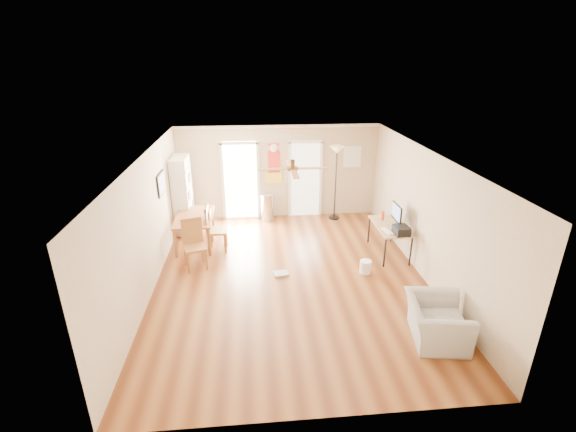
{
  "coord_description": "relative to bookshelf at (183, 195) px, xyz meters",
  "views": [
    {
      "loc": [
        -0.72,
        -7.22,
        4.32
      ],
      "look_at": [
        0.0,
        0.6,
        1.15
      ],
      "focal_mm": 24.93,
      "sensor_mm": 36.0,
      "label": 1
    }
  ],
  "objects": [
    {
      "name": "dining_table",
      "position": [
        0.38,
        -0.9,
        -0.62
      ],
      "size": [
        0.9,
        1.48,
        0.73
      ],
      "primitive_type": null,
      "rotation": [
        0.0,
        0.0,
        0.02
      ],
      "color": "brown",
      "rests_on": "floor"
    },
    {
      "name": "computer_desk",
      "position": [
        4.9,
        -1.82,
        -0.63
      ],
      "size": [
        0.66,
        1.32,
        0.71
      ],
      "primitive_type": null,
      "color": "tan",
      "rests_on": "floor"
    },
    {
      "name": "orange_bottle",
      "position": [
        4.83,
        -1.47,
        -0.17
      ],
      "size": [
        0.09,
        0.09,
        0.22
      ],
      "primitive_type": "cylinder",
      "rotation": [
        0.0,
        0.0,
        -0.3
      ],
      "color": "#D14312",
      "rests_on": "computer_desk"
    },
    {
      "name": "trash_can",
      "position": [
        2.2,
        0.48,
        -0.61
      ],
      "size": [
        0.43,
        0.43,
        0.75
      ],
      "primitive_type": "cylinder",
      "rotation": [
        0.0,
        0.0,
        0.28
      ],
      "color": "#B8B8BA",
      "rests_on": "floor"
    },
    {
      "name": "ac_grille",
      "position": [
        4.58,
        0.74,
        0.72
      ],
      "size": [
        0.5,
        0.04,
        0.6
      ],
      "primitive_type": "cube",
      "color": "white",
      "rests_on": "wall_back"
    },
    {
      "name": "wall_back",
      "position": [
        2.53,
        0.77,
        0.32
      ],
      "size": [
        5.5,
        0.04,
        2.6
      ],
      "primitive_type": null,
      "color": "beige",
      "rests_on": "floor"
    },
    {
      "name": "bathroom_doorway",
      "position": [
        3.28,
        0.76,
        0.07
      ],
      "size": [
        0.8,
        0.1,
        2.1
      ],
      "primitive_type": null,
      "color": "white",
      "rests_on": "wall_back"
    },
    {
      "name": "wall_right",
      "position": [
        5.28,
        -2.73,
        0.32
      ],
      "size": [
        0.04,
        7.0,
        2.6
      ],
      "primitive_type": null,
      "color": "beige",
      "rests_on": "floor"
    },
    {
      "name": "framed_poster",
      "position": [
        -0.19,
        -1.33,
        0.72
      ],
      "size": [
        0.04,
        0.66,
        0.48
      ],
      "primitive_type": "cube",
      "color": "black",
      "rests_on": "wall_left"
    },
    {
      "name": "wastebasket_a",
      "position": [
        4.14,
        -2.66,
        -0.84
      ],
      "size": [
        0.3,
        0.3,
        0.28
      ],
      "primitive_type": "cylinder",
      "rotation": [
        0.0,
        0.0,
        0.25
      ],
      "color": "white",
      "rests_on": "floor"
    },
    {
      "name": "dining_chair_near",
      "position": [
        0.53,
        -2.1,
        -0.44
      ],
      "size": [
        0.56,
        0.56,
        1.08
      ],
      "primitive_type": null,
      "rotation": [
        0.0,
        0.0,
        0.3
      ],
      "color": "#9E6B33",
      "rests_on": "floor"
    },
    {
      "name": "floor_cloth",
      "position": [
        2.34,
        -2.58,
        -0.96
      ],
      "size": [
        0.34,
        0.29,
        0.04
      ],
      "primitive_type": "cube",
      "rotation": [
        0.0,
        0.0,
        0.18
      ],
      "color": "#A1A29D",
      "rests_on": "floor"
    },
    {
      "name": "kitchen_doorway",
      "position": [
        1.48,
        0.76,
        0.07
      ],
      "size": [
        0.9,
        0.1,
        2.1
      ],
      "primitive_type": null,
      "color": "white",
      "rests_on": "wall_back"
    },
    {
      "name": "dining_chair_right_b",
      "position": [
        0.93,
        -1.26,
        -0.43
      ],
      "size": [
        0.45,
        0.45,
        1.1
      ],
      "primitive_type": null,
      "rotation": [
        0.0,
        0.0,
        1.57
      ],
      "color": "#AB7B37",
      "rests_on": "floor"
    },
    {
      "name": "crown_molding",
      "position": [
        2.53,
        -2.73,
        1.58
      ],
      "size": [
        5.5,
        7.0,
        0.08
      ],
      "primitive_type": null,
      "color": "white",
      "rests_on": "wall_back"
    },
    {
      "name": "torchiere_lamp",
      "position": [
        4.08,
        0.43,
        0.05
      ],
      "size": [
        0.49,
        0.49,
        2.07
      ],
      "primitive_type": null,
      "rotation": [
        0.0,
        0.0,
        -0.32
      ],
      "color": "black",
      "rests_on": "floor"
    },
    {
      "name": "bookshelf",
      "position": [
        0.0,
        0.0,
        0.0
      ],
      "size": [
        0.64,
        0.96,
        1.97
      ],
      "primitive_type": null,
      "rotation": [
        0.0,
        0.0,
        -0.31
      ],
      "color": "silver",
      "rests_on": "floor"
    },
    {
      "name": "wall_front",
      "position": [
        2.53,
        -6.23,
        0.32
      ],
      "size": [
        5.5,
        0.04,
        2.6
      ],
      "primitive_type": null,
      "color": "beige",
      "rests_on": "floor"
    },
    {
      "name": "armchair",
      "position": [
        4.68,
        -4.86,
        -0.65
      ],
      "size": [
        1.07,
        1.18,
        0.67
      ],
      "primitive_type": "imported",
      "rotation": [
        0.0,
        0.0,
        1.4
      ],
      "color": "#ADACA7",
      "rests_on": "floor"
    },
    {
      "name": "keyboard",
      "position": [
        4.73,
        -2.14,
        -0.27
      ],
      "size": [
        0.19,
        0.38,
        0.01
      ],
      "primitive_type": "cube",
      "rotation": [
        0.0,
        0.0,
        0.21
      ],
      "color": "white",
      "rests_on": "computer_desk"
    },
    {
      "name": "ceiling_fan",
      "position": [
        2.53,
        -3.03,
        1.45
      ],
      "size": [
        1.24,
        1.24,
        0.2
      ],
      "primitive_type": null,
      "color": "#593819",
      "rests_on": "ceiling"
    },
    {
      "name": "imac",
      "position": [
        5.0,
        -1.88,
        -0.01
      ],
      "size": [
        0.23,
        0.57,
        0.53
      ],
      "primitive_type": null,
      "rotation": [
        0.0,
        0.0,
        -0.29
      ],
      "color": "black",
      "rests_on": "computer_desk"
    },
    {
      "name": "wall_left",
      "position": [
        -0.22,
        -2.73,
        0.32
      ],
      "size": [
        0.04,
        7.0,
        2.6
      ],
      "primitive_type": null,
      "color": "beige",
      "rests_on": "floor"
    },
    {
      "name": "dining_chair_right_a",
      "position": [
        0.93,
        -0.99,
        -0.53
      ],
      "size": [
        0.37,
        0.37,
        0.9
      ],
      "primitive_type": null,
      "rotation": [
        0.0,
        0.0,
        1.57
      ],
      "color": "#9D6632",
      "rests_on": "floor"
    },
    {
      "name": "wall_decal",
      "position": [
        2.41,
        0.75,
        0.57
      ],
      "size": [
        0.46,
        0.03,
        1.1
      ],
      "primitive_type": "cube",
      "color": "red",
      "rests_on": "wall_back"
    },
    {
      "name": "floor",
      "position": [
        2.53,
        -2.73,
        -0.98
      ],
      "size": [
        7.0,
        7.0,
        0.0
      ],
      "primitive_type": "plane",
      "color": "brown",
      "rests_on": "ground"
    },
    {
      "name": "ceiling",
      "position": [
        2.53,
        -2.73,
        1.62
      ],
      "size": [
        5.5,
        7.0,
        0.0
      ],
      "primitive_type": null,
      "color": "silver",
      "rests_on": "floor"
    },
    {
      "name": "printer",
      "position": [
        4.98,
        -2.31,
        -0.19
      ],
      "size": [
        0.32,
        0.37,
        0.18
      ],
      "primitive_type": "cube",
      "rotation": [
        0.0,
        0.0,
        0.05
      ],
      "color": "black",
      "rests_on": "computer_desk"
    }
  ]
}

